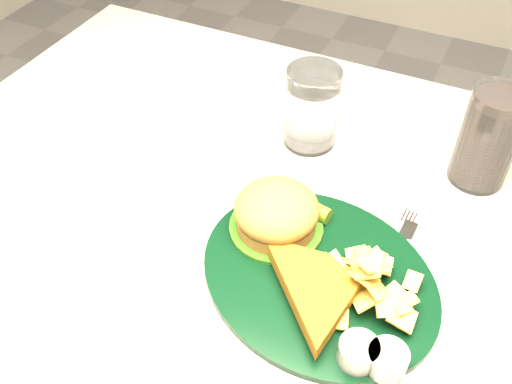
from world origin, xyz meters
TOP-DOWN VIEW (x-y plane):
  - table at (0.00, 0.00)m, footprint 1.20×0.80m
  - dinner_plate at (0.08, -0.10)m, footprint 0.39×0.36m
  - water_glass at (-0.03, 0.15)m, footprint 0.09×0.09m
  - cola_glass at (0.22, 0.17)m, footprint 0.09×0.09m
  - fork_napkin at (0.16, -0.04)m, footprint 0.12×0.15m
  - ramekin at (-0.34, 0.15)m, footprint 0.04×0.04m

SIDE VIEW (x-z plane):
  - table at x=0.00m, z-range 0.00..0.75m
  - fork_napkin at x=0.16m, z-range 0.75..0.76m
  - ramekin at x=-0.34m, z-range 0.75..0.78m
  - dinner_plate at x=0.08m, z-range 0.75..0.82m
  - water_glass at x=-0.03m, z-range 0.75..0.88m
  - cola_glass at x=0.22m, z-range 0.75..0.90m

